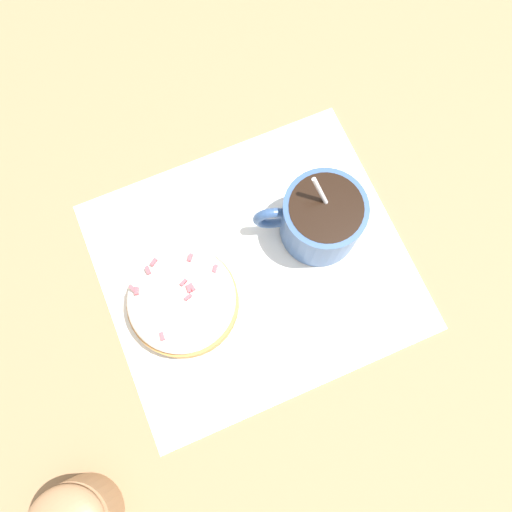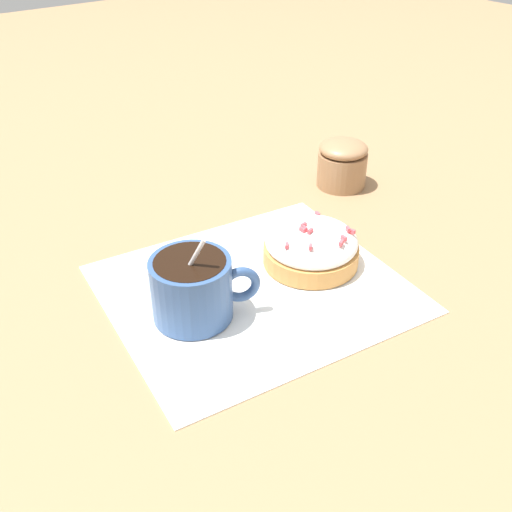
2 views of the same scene
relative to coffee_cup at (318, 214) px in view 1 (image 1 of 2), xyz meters
name	(u,v)px [view 1 (image 1 of 2)]	position (x,y,z in m)	size (l,w,h in m)	color
ground_plane	(254,266)	(-0.07, -0.01, -0.04)	(3.00, 3.00, 0.00)	#93704C
paper_napkin	(254,266)	(-0.07, -0.01, -0.04)	(0.32, 0.29, 0.00)	white
coffee_cup	(318,214)	(0.00, 0.00, 0.00)	(0.10, 0.08, 0.09)	#335184
frosted_pastry	(180,296)	(-0.15, 0.00, -0.01)	(0.10, 0.10, 0.05)	#C18442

